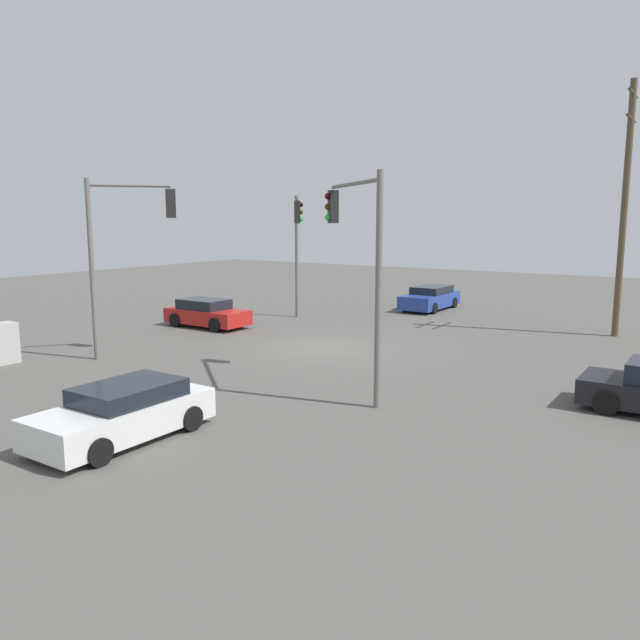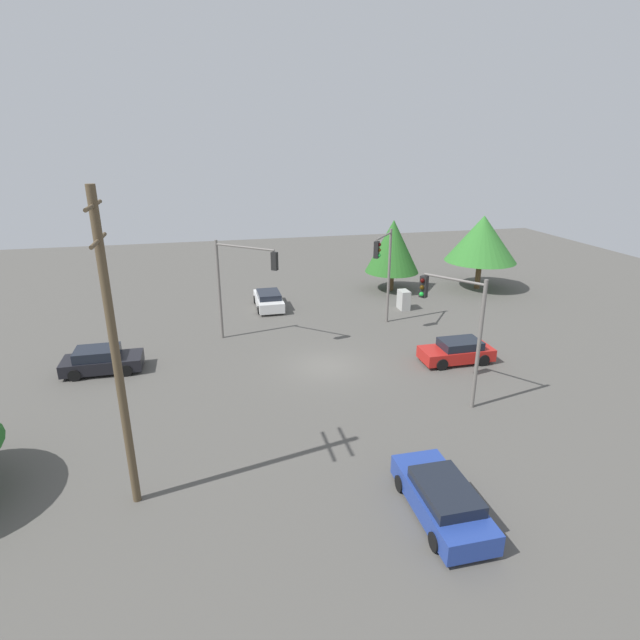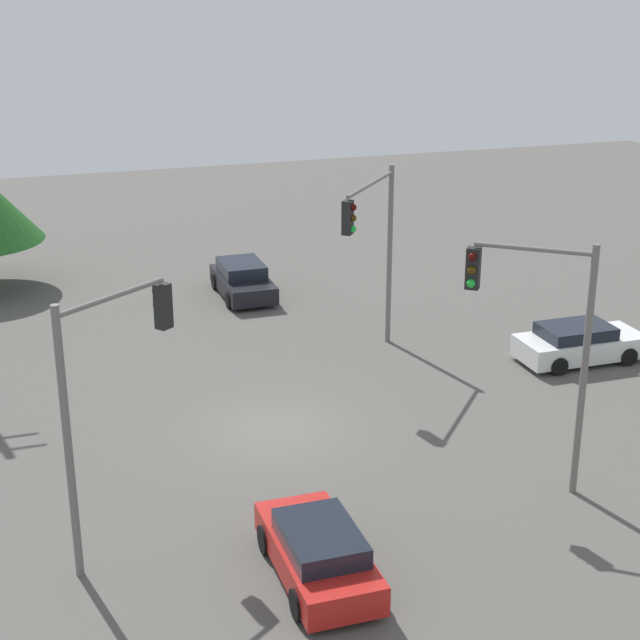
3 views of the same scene
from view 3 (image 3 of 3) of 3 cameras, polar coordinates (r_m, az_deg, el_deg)
The scene contains 7 objects.
ground_plane at distance 28.64m, azimuth -2.63°, elevation -6.34°, with size 80.00×80.00×0.00m, color #54514C.
sedan_red at distance 21.88m, azimuth -0.11°, elevation -13.35°, with size 1.89×4.12×1.33m.
sedan_dark at distance 39.93m, azimuth -4.52°, elevation 2.34°, with size 1.98×4.16×1.39m.
sedan_white at distance 34.31m, azimuth 14.84°, elevation -1.31°, with size 4.30×1.97×1.30m.
traffic_signal_main at distance 32.31m, azimuth 3.19°, elevation 5.04°, with size 3.02×3.48×6.37m.
traffic_signal_cross at distance 24.48m, azimuth 12.71°, elevation -0.26°, with size 2.56×2.07×6.54m.
traffic_signal_aux at distance 21.64m, azimuth -12.28°, elevation -3.34°, with size 2.74×2.13×6.29m.
Camera 3 is at (6.83, 24.79, 12.61)m, focal length 55.00 mm.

